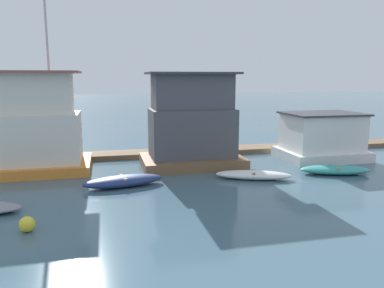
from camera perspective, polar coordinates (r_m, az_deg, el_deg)
ground_plane at (r=22.63m, az=-0.58°, el=-3.06°), size 200.00×200.00×0.00m
dock_walkway at (r=25.45m, az=-2.05°, el=-1.25°), size 33.80×1.88×0.30m
houseboat_orange at (r=22.33m, az=-24.32°, el=2.22°), size 6.90×4.19×9.41m
houseboat_brown at (r=21.76m, az=-0.02°, el=2.95°), size 5.85×3.79×5.45m
houseboat_white at (r=25.25m, az=19.15°, el=0.99°), size 5.11×3.86×2.96m
dinghy_navy at (r=18.26m, az=-10.43°, el=-5.57°), size 3.98×1.84×0.54m
dinghy_white at (r=19.53m, az=9.35°, el=-4.67°), size 4.02×2.36×0.43m
dinghy_teal at (r=21.68m, az=20.96°, el=-3.69°), size 3.91×2.22×0.47m
buoy_yellow at (r=14.06m, az=-23.84°, el=-11.12°), size 0.53×0.53×0.53m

